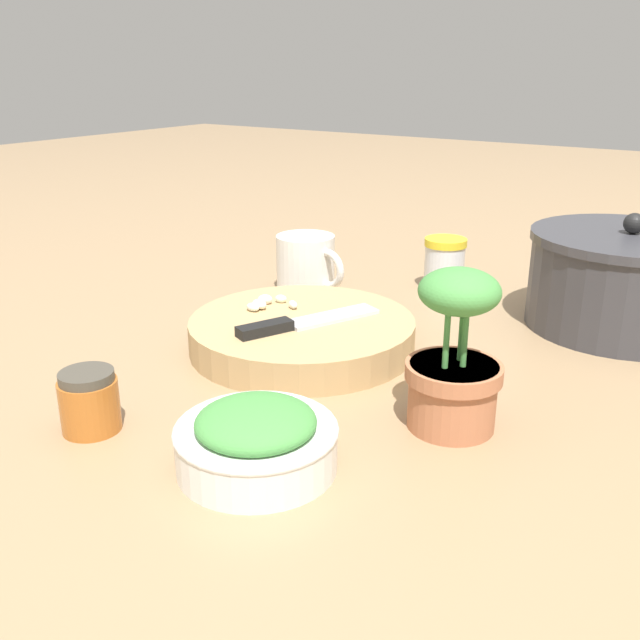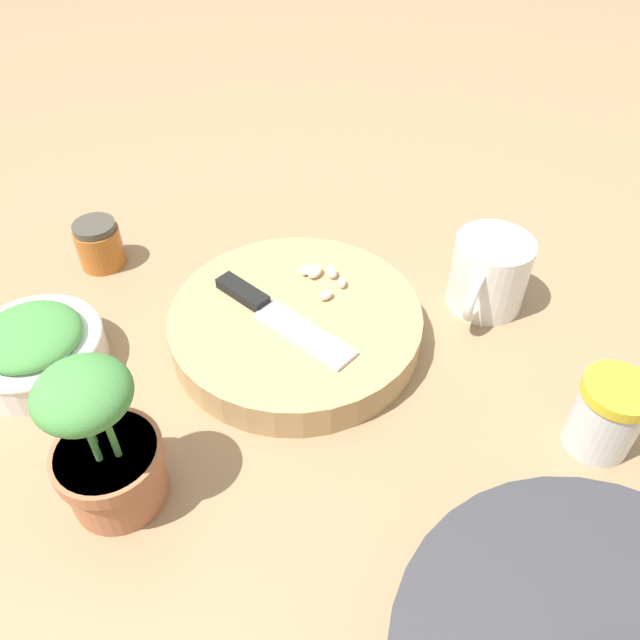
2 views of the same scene
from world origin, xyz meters
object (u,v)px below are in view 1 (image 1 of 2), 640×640
stock_pot (625,281)px  cutting_board (304,333)px  spice_jar (445,264)px  potted_herb (454,362)px  garlic_cloves (267,303)px  honey_jar (89,402)px  herb_bowl (256,439)px  chef_knife (301,322)px  coffee_mug (307,264)px

stock_pot → cutting_board: bearing=-46.1°
spice_jar → stock_pot: (0.02, 0.28, 0.02)m
spice_jar → potted_herb: bearing=25.4°
garlic_cloves → honey_jar: honey_jar is taller
potted_herb → garlic_cloves: bearing=-107.5°
cutting_board → herb_bowl: herb_bowl is taller
chef_knife → potted_herb: (0.06, 0.23, 0.03)m
cutting_board → spice_jar: (-0.33, 0.05, 0.02)m
herb_bowl → honey_jar: (0.04, -0.18, 0.00)m
herb_bowl → coffee_mug: size_ratio=1.18×
herb_bowl → stock_pot: stock_pot is taller
honey_jar → potted_herb: potted_herb is taller
chef_knife → potted_herb: bearing=8.3°
chef_knife → honey_jar: 0.28m
honey_jar → potted_herb: size_ratio=0.38×
honey_jar → chef_knife: bearing=166.2°
chef_knife → coffee_mug: bearing=146.8°
spice_jar → honey_jar: 0.64m
cutting_board → potted_herb: size_ratio=1.73×
potted_herb → chef_knife: bearing=-105.5°
herb_bowl → honey_jar: size_ratio=2.37×
coffee_mug → honey_jar: bearing=8.9°
spice_jar → coffee_mug: coffee_mug is taller
cutting_board → honey_jar: honey_jar is taller
chef_knife → stock_pot: (-0.34, 0.31, 0.02)m
cutting_board → garlic_cloves: size_ratio=4.60×
stock_pot → chef_knife: bearing=-42.7°
chef_knife → honey_jar: bearing=-80.0°
cutting_board → potted_herb: 0.27m
cutting_board → chef_knife: bearing=27.2°
cutting_board → herb_bowl: bearing=26.5°
spice_jar → honey_jar: size_ratio=1.33×
honey_jar → stock_pot: size_ratio=0.24×
coffee_mug → stock_pot: size_ratio=0.48×
chef_knife → herb_bowl: (0.24, 0.12, -0.02)m
garlic_cloves → coffee_mug: size_ratio=0.49×
stock_pot → potted_herb: bearing=-11.0°
stock_pot → potted_herb: potted_herb is taller
honey_jar → potted_herb: (-0.21, 0.30, 0.04)m
spice_jar → garlic_cloves: bearing=-18.8°
cutting_board → honey_jar: (0.30, -0.05, 0.01)m
potted_herb → stock_pot: bearing=169.0°
cutting_board → herb_bowl: 0.29m
garlic_cloves → spice_jar: (-0.32, 0.11, -0.00)m
stock_pot → potted_herb: size_ratio=1.59×
garlic_cloves → coffee_mug: (-0.19, -0.07, -0.00)m
chef_knife → cutting_board: bearing=141.0°
coffee_mug → stock_pot: bearing=104.1°
garlic_cloves → spice_jar: bearing=161.2°
herb_bowl → honey_jar: same height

